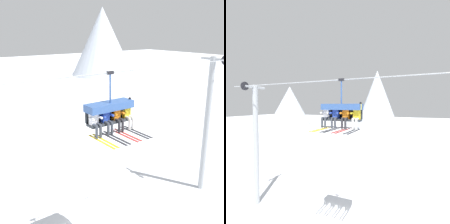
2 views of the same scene
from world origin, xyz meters
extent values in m
cone|color=silver|center=(-37.24, 41.37, 6.86)|extent=(14.72, 14.72, 13.73)
cone|color=silver|center=(-6.65, 44.45, 8.74)|extent=(12.90, 12.90, 17.48)
cylinder|color=#9EA3A8|center=(-6.11, 0.00, 4.22)|extent=(0.36, 0.36, 8.43)
cylinder|color=#9EA3A8|center=(-6.11, 0.00, 8.28)|extent=(0.16, 1.60, 0.16)
cylinder|color=black|center=(-6.11, -0.80, 8.28)|extent=(0.08, 0.56, 0.56)
cylinder|color=#9EA3A8|center=(1.26, -0.80, 8.28)|extent=(16.74, 0.05, 0.05)
cube|color=#33383D|center=(0.77, -0.80, 6.29)|extent=(2.00, 0.48, 0.10)
cube|color=#33383D|center=(0.77, -0.52, 6.57)|extent=(2.00, 0.08, 0.45)
cube|color=#335699|center=(0.77, -0.74, 6.94)|extent=(2.04, 0.68, 0.30)
cylinder|color=black|center=(0.77, -1.12, 5.96)|extent=(2.00, 0.04, 0.04)
cylinder|color=#335699|center=(0.77, -0.80, 7.66)|extent=(0.07, 0.07, 1.14)
cube|color=black|center=(0.77, -0.80, 8.28)|extent=(0.28, 0.12, 0.12)
cube|color=silver|center=(-0.04, -0.82, 6.60)|extent=(0.32, 0.22, 0.52)
sphere|color=#284C93|center=(-0.04, -0.82, 6.96)|extent=(0.22, 0.22, 0.22)
ellipsoid|color=black|center=(-0.04, -0.92, 6.96)|extent=(0.17, 0.04, 0.08)
cylinder|color=#3D424C|center=(-0.13, -0.99, 6.38)|extent=(0.11, 0.34, 0.11)
cylinder|color=#3D424C|center=(0.05, -0.99, 6.38)|extent=(0.11, 0.34, 0.11)
cylinder|color=#3D424C|center=(-0.13, -1.16, 6.14)|extent=(0.11, 0.11, 0.48)
cylinder|color=#3D424C|center=(0.05, -1.16, 6.14)|extent=(0.11, 0.11, 0.48)
cube|color=gold|center=(-0.13, -1.46, 5.85)|extent=(0.09, 1.70, 0.02)
cube|color=gold|center=(0.05, -1.46, 5.85)|extent=(0.09, 1.70, 0.02)
cylinder|color=silver|center=(-0.22, -0.97, 6.64)|extent=(0.09, 0.30, 0.09)
cylinder|color=silver|center=(0.15, -0.97, 6.64)|extent=(0.09, 0.30, 0.09)
cube|color=#2847B7|center=(0.50, -0.82, 6.60)|extent=(0.32, 0.22, 0.52)
sphere|color=maroon|center=(0.50, -0.82, 6.96)|extent=(0.22, 0.22, 0.22)
ellipsoid|color=black|center=(0.50, -0.92, 6.96)|extent=(0.17, 0.04, 0.08)
cylinder|color=#3D424C|center=(0.42, -0.99, 6.38)|extent=(0.11, 0.34, 0.11)
cylinder|color=#3D424C|center=(0.59, -0.99, 6.38)|extent=(0.11, 0.34, 0.11)
cylinder|color=#3D424C|center=(0.42, -1.16, 6.14)|extent=(0.11, 0.11, 0.48)
cylinder|color=#3D424C|center=(0.59, -1.16, 6.14)|extent=(0.11, 0.11, 0.48)
cube|color=#232328|center=(0.42, -1.46, 5.85)|extent=(0.09, 1.70, 0.02)
cube|color=#232328|center=(0.59, -1.46, 5.85)|extent=(0.09, 1.70, 0.02)
cylinder|color=#2847B7|center=(0.32, -0.97, 6.64)|extent=(0.09, 0.30, 0.09)
cylinder|color=#2847B7|center=(0.69, -0.97, 6.64)|extent=(0.09, 0.30, 0.09)
cube|color=orange|center=(1.04, -0.82, 6.60)|extent=(0.32, 0.22, 0.52)
sphere|color=silver|center=(1.04, -0.82, 6.96)|extent=(0.22, 0.22, 0.22)
ellipsoid|color=black|center=(1.04, -0.92, 6.96)|extent=(0.17, 0.04, 0.08)
cylinder|color=#2D2D33|center=(0.96, -0.99, 6.38)|extent=(0.11, 0.34, 0.11)
cylinder|color=#2D2D33|center=(1.13, -0.99, 6.38)|extent=(0.11, 0.34, 0.11)
cylinder|color=#2D2D33|center=(0.96, -1.16, 6.14)|extent=(0.11, 0.11, 0.48)
cylinder|color=#2D2D33|center=(1.13, -1.16, 6.14)|extent=(0.11, 0.11, 0.48)
cube|color=#B22823|center=(0.96, -1.46, 5.85)|extent=(0.09, 1.70, 0.02)
cube|color=#B22823|center=(1.13, -1.46, 5.85)|extent=(0.09, 1.70, 0.02)
cylinder|color=orange|center=(0.86, -0.97, 6.64)|extent=(0.09, 0.30, 0.09)
cylinder|color=orange|center=(1.23, -0.97, 6.64)|extent=(0.09, 0.30, 0.09)
cube|color=yellow|center=(1.58, -0.82, 6.60)|extent=(0.32, 0.22, 0.52)
sphere|color=black|center=(1.58, -0.82, 6.96)|extent=(0.22, 0.22, 0.22)
ellipsoid|color=black|center=(1.58, -0.92, 6.96)|extent=(0.17, 0.04, 0.08)
cylinder|color=silver|center=(1.50, -0.99, 6.38)|extent=(0.11, 0.34, 0.11)
cylinder|color=silver|center=(1.67, -0.99, 6.38)|extent=(0.11, 0.34, 0.11)
cylinder|color=silver|center=(1.50, -1.16, 6.14)|extent=(0.11, 0.11, 0.48)
cylinder|color=silver|center=(1.67, -1.16, 6.14)|extent=(0.11, 0.11, 0.48)
cube|color=#232328|center=(1.50, -1.46, 5.85)|extent=(0.09, 1.70, 0.02)
cube|color=#232328|center=(1.67, -1.46, 5.85)|extent=(0.09, 1.70, 0.02)
cylinder|color=yellow|center=(1.40, -0.97, 6.64)|extent=(0.09, 0.30, 0.09)
cylinder|color=yellow|center=(1.77, -0.82, 6.95)|extent=(0.09, 0.09, 0.30)
sphere|color=black|center=(1.77, -0.82, 7.12)|extent=(0.11, 0.11, 0.11)
camera|label=1|loc=(-5.61, -9.52, 9.87)|focal=45.00mm
camera|label=2|loc=(4.16, -8.79, 7.01)|focal=28.00mm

